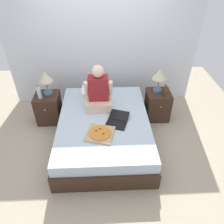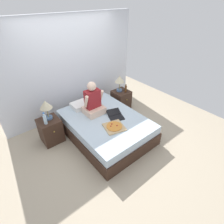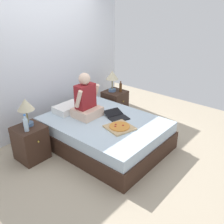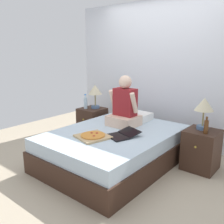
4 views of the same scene
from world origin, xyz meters
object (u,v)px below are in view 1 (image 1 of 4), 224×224
(nightstand_right, at_px, (157,105))
(laptop, at_px, (117,121))
(nightstand_left, at_px, (49,108))
(bed, at_px, (104,130))
(lamp_on_left_nightstand, at_px, (45,78))
(water_bottle, at_px, (39,93))
(person_seated, at_px, (99,93))
(beer_bottle, at_px, (165,91))
(lamp_on_right_nightstand, at_px, (159,76))
(pizza_box, at_px, (100,134))

(nightstand_right, height_order, laptop, laptop)
(nightstand_left, relative_size, laptop, 1.15)
(bed, xyz_separation_m, lamp_on_left_nightstand, (-1.02, 0.69, 0.65))
(lamp_on_left_nightstand, relative_size, laptop, 0.91)
(nightstand_left, distance_m, water_bottle, 0.41)
(person_seated, bearing_deg, beer_bottle, 9.14)
(bed, xyz_separation_m, lamp_on_right_nightstand, (1.03, 0.69, 0.65))
(water_bottle, height_order, nightstand_right, water_bottle)
(bed, height_order, laptop, laptop)
(person_seated, xyz_separation_m, pizza_box, (0.02, -0.73, -0.27))
(bed, bearing_deg, person_seated, 102.41)
(nightstand_left, xyz_separation_m, water_bottle, (-0.08, -0.09, 0.40))
(lamp_on_left_nightstand, relative_size, person_seated, 0.58)
(lamp_on_left_nightstand, xyz_separation_m, lamp_on_right_nightstand, (2.05, 0.00, 0.00))
(bed, height_order, lamp_on_right_nightstand, lamp_on_right_nightstand)
(bed, distance_m, lamp_on_right_nightstand, 1.40)
(bed, height_order, nightstand_left, nightstand_left)
(person_seated, xyz_separation_m, laptop, (0.29, -0.45, -0.27))
(nightstand_left, xyz_separation_m, lamp_on_right_nightstand, (2.09, 0.05, 0.61))
(nightstand_right, distance_m, lamp_on_right_nightstand, 0.61)
(lamp_on_left_nightstand, bearing_deg, person_seated, -20.02)
(nightstand_left, bearing_deg, nightstand_right, 0.00)
(nightstand_right, distance_m, person_seated, 1.27)
(water_bottle, height_order, beer_bottle, water_bottle)
(bed, relative_size, beer_bottle, 8.95)
(nightstand_left, bearing_deg, pizza_box, -45.67)
(person_seated, bearing_deg, nightstand_right, 14.51)
(bed, relative_size, lamp_on_right_nightstand, 4.58)
(water_bottle, distance_m, lamp_on_right_nightstand, 2.18)
(lamp_on_left_nightstand, xyz_separation_m, pizza_box, (0.96, -1.07, -0.38))
(lamp_on_right_nightstand, relative_size, beer_bottle, 1.96)
(laptop, bearing_deg, bed, 152.79)
(nightstand_right, relative_size, lamp_on_right_nightstand, 1.27)
(bed, height_order, nightstand_right, nightstand_right)
(nightstand_left, height_order, water_bottle, water_bottle)
(lamp_on_left_nightstand, distance_m, laptop, 1.52)
(nightstand_left, xyz_separation_m, person_seated, (0.98, -0.29, 0.50))
(lamp_on_left_nightstand, height_order, lamp_on_right_nightstand, same)
(bed, xyz_separation_m, nightstand_left, (-1.06, 0.64, 0.04))
(beer_bottle, height_order, laptop, beer_bottle)
(beer_bottle, distance_m, pizza_box, 1.51)
(lamp_on_right_nightstand, bearing_deg, lamp_on_left_nightstand, 180.00)
(water_bottle, height_order, person_seated, person_seated)
(lamp_on_right_nightstand, xyz_separation_m, pizza_box, (-1.09, -1.07, -0.38))
(nightstand_left, height_order, lamp_on_left_nightstand, lamp_on_left_nightstand)
(bed, bearing_deg, water_bottle, 154.33)
(bed, height_order, water_bottle, water_bottle)
(nightstand_right, relative_size, laptop, 1.15)
(water_bottle, bearing_deg, bed, -25.67)
(bed, distance_m, laptop, 0.36)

